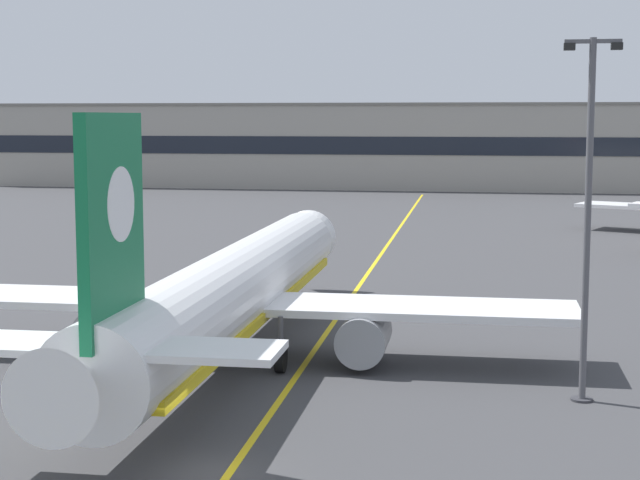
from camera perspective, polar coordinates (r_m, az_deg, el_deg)
The scene contains 5 objects.
ground_plane at distance 34.00m, azimuth -6.32°, elevation -12.93°, with size 400.00×400.00×0.00m, color #3D3D3F.
taxiway_centreline at distance 62.42m, azimuth 1.43°, elevation -3.70°, with size 0.30×180.00×0.01m, color yellow.
airliner_foreground at distance 48.14m, azimuth -4.83°, elevation -2.85°, with size 32.06×41.44×11.65m.
apron_lamp_post at distance 42.00m, azimuth 14.76°, elevation 1.36°, with size 2.24×0.90×14.60m.
terminal_building at distance 163.71m, azimuth 5.24°, elevation 5.27°, with size 144.32×12.40×13.64m.
Camera 1 is at (9.09, -30.67, 11.53)m, focal length 57.13 mm.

